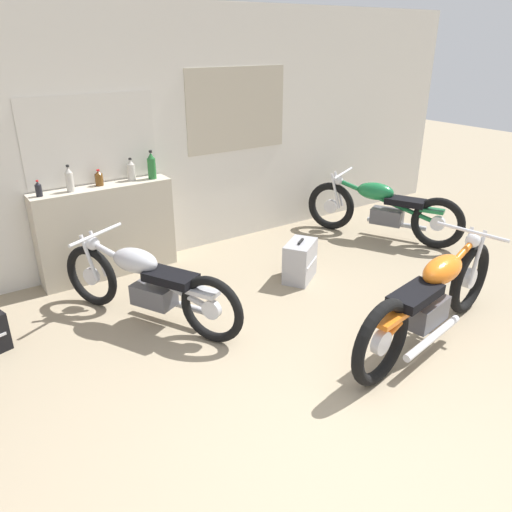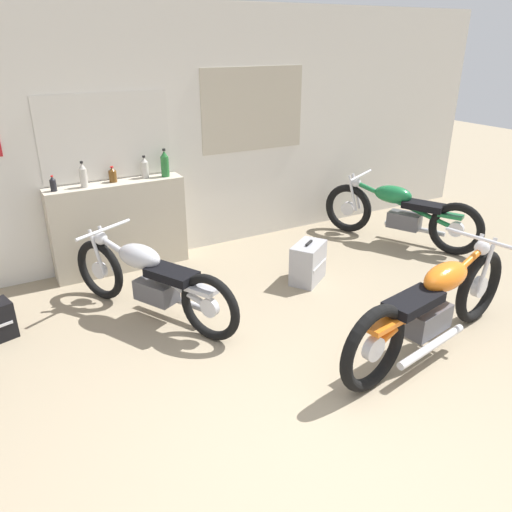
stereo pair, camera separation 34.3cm
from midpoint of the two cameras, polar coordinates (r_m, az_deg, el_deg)
name	(u,v)px [view 1 (the left image)]	position (r m, az deg, el deg)	size (l,w,h in m)	color
ground_plane	(371,461)	(3.41, 10.05, -22.20)	(24.00, 24.00, 0.00)	gray
wall_back	(125,141)	(5.72, -16.41, 12.47)	(10.00, 0.07, 2.80)	silver
sill_counter	(107,231)	(5.69, -18.33, 2.66)	(1.47, 0.28, 1.01)	#B7AD99
bottle_leftmost	(39,189)	(5.39, -25.31, 6.89)	(0.06, 0.06, 0.16)	black
bottle_left_center	(69,180)	(5.42, -22.28, 8.05)	(0.08, 0.08, 0.27)	#B7B2A8
bottle_center	(99,178)	(5.56, -19.24, 8.35)	(0.08, 0.08, 0.17)	#5B3814
bottle_right_center	(131,170)	(5.65, -15.81, 9.37)	(0.08, 0.08, 0.24)	#B7B2A8
bottle_rightmost	(152,166)	(5.66, -13.58, 9.93)	(0.09, 0.09, 0.31)	#23662D
motorcycle_orange	(432,299)	(4.38, 17.36, -4.76)	(2.21, 0.71, 0.87)	black
motorcycle_silver	(147,283)	(4.65, -14.41, -3.09)	(1.04, 1.81, 0.78)	black
motorcycle_green	(382,209)	(6.62, 12.82, 5.25)	(1.04, 1.89, 0.82)	black
hard_case_silver	(300,261)	(5.39, 3.24, -0.60)	(0.50, 0.46, 0.45)	#9E9EA3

